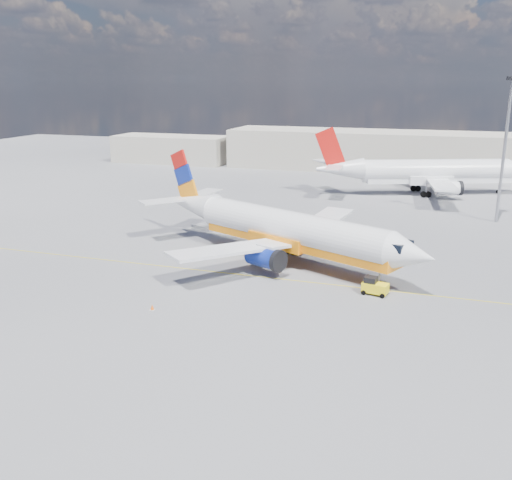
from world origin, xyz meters
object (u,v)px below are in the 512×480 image
(second_jet, at_px, (428,172))
(traffic_cone, at_px, (152,307))
(gse_tug, at_px, (374,286))
(main_jet, at_px, (284,229))

(second_jet, xyz_separation_m, traffic_cone, (-19.80, -58.36, -3.46))
(gse_tug, relative_size, traffic_cone, 4.85)
(main_jet, xyz_separation_m, traffic_cone, (-6.80, -16.10, -3.26))
(gse_tug, bearing_deg, traffic_cone, -140.55)
(second_jet, bearing_deg, traffic_cone, -129.71)
(main_jet, height_order, second_jet, second_jet)
(second_jet, relative_size, traffic_cone, 73.29)
(main_jet, xyz_separation_m, second_jet, (13.00, 42.27, 0.20))
(second_jet, bearing_deg, main_jet, -128.07)
(main_jet, distance_m, traffic_cone, 17.78)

